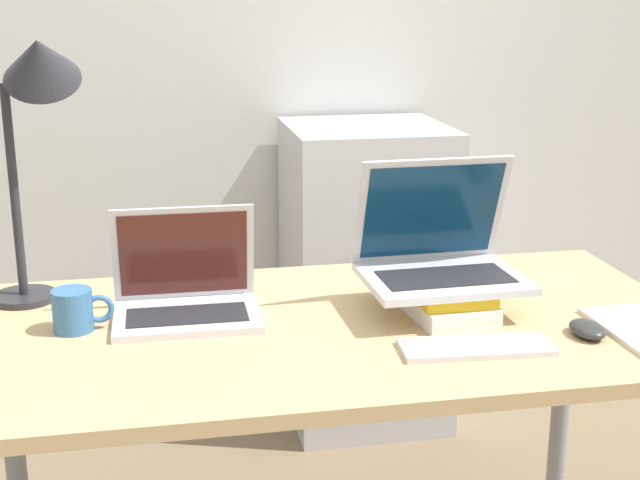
# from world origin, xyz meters

# --- Properties ---
(wall_back) EXTENTS (8.00, 0.05, 2.70)m
(wall_back) POSITION_xyz_m (0.00, 1.78, 1.35)
(wall_back) COLOR silver
(wall_back) RESTS_ON ground_plane
(desk) EXTENTS (1.54, 0.79, 0.77)m
(desk) POSITION_xyz_m (0.00, 0.39, 0.69)
(desk) COLOR tan
(desk) RESTS_ON ground_plane
(laptop_left) EXTENTS (0.31, 0.22, 0.23)m
(laptop_left) POSITION_xyz_m (-0.29, 0.49, 0.82)
(laptop_left) COLOR silver
(laptop_left) RESTS_ON desk
(book_stack) EXTENTS (0.18, 0.25, 0.07)m
(book_stack) POSITION_xyz_m (0.25, 0.40, 0.80)
(book_stack) COLOR white
(book_stack) RESTS_ON desk
(laptop_on_books) EXTENTS (0.34, 0.27, 0.26)m
(laptop_on_books) POSITION_xyz_m (0.25, 0.44, 0.89)
(laptop_on_books) COLOR silver
(laptop_on_books) RESTS_ON book_stack
(wireless_keyboard) EXTENTS (0.30, 0.13, 0.01)m
(wireless_keyboard) POSITION_xyz_m (0.25, 0.20, 0.78)
(wireless_keyboard) COLOR silver
(wireless_keyboard) RESTS_ON desk
(mouse) EXTENTS (0.07, 0.10, 0.03)m
(mouse) POSITION_xyz_m (0.49, 0.22, 0.79)
(mouse) COLOR #2D2D2D
(mouse) RESTS_ON desk
(mug) EXTENTS (0.12, 0.08, 0.09)m
(mug) POSITION_xyz_m (-0.52, 0.45, 0.81)
(mug) COLOR teal
(mug) RESTS_ON desk
(desk_lamp) EXTENTS (0.23, 0.20, 0.62)m
(desk_lamp) POSITION_xyz_m (-0.58, 0.62, 1.23)
(desk_lamp) COLOR #28282D
(desk_lamp) RESTS_ON desk
(mini_fridge) EXTENTS (0.52, 0.53, 1.01)m
(mini_fridge) POSITION_xyz_m (0.35, 1.48, 0.51)
(mini_fridge) COLOR silver
(mini_fridge) RESTS_ON ground_plane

